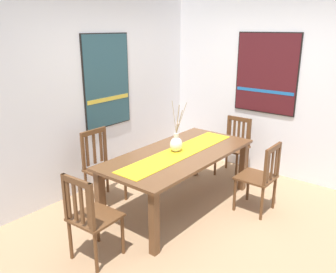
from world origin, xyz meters
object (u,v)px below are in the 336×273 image
(chair_1, at_px, (102,166))
(chair_0, at_px, (90,216))
(painting_on_side_wall, at_px, (266,74))
(centerpiece_vase, at_px, (176,143))
(dining_table, at_px, (179,160))
(chair_2, at_px, (234,145))
(painting_on_back_wall, at_px, (107,81))
(chair_3, at_px, (260,176))

(chair_1, bearing_deg, chair_0, -135.85)
(painting_on_side_wall, bearing_deg, centerpiece_vase, 168.97)
(dining_table, xyz_separation_m, chair_2, (1.38, -0.03, -0.17))
(chair_2, bearing_deg, chair_1, 153.78)
(centerpiece_vase, relative_size, chair_0, 0.68)
(chair_1, distance_m, chair_2, 2.07)
(dining_table, relative_size, centerpiece_vase, 3.27)
(centerpiece_vase, relative_size, chair_2, 0.71)
(painting_on_back_wall, height_order, painting_on_side_wall, painting_on_side_wall)
(chair_0, bearing_deg, painting_on_side_wall, -5.53)
(dining_table, height_order, centerpiece_vase, centerpiece_vase)
(chair_0, relative_size, chair_3, 1.03)
(centerpiece_vase, height_order, painting_on_side_wall, painting_on_side_wall)
(chair_1, xyz_separation_m, chair_3, (1.01, -1.73, -0.02))
(chair_3, bearing_deg, painting_on_back_wall, 102.68)
(chair_2, bearing_deg, chair_0, 179.15)
(chair_2, relative_size, chair_3, 0.99)
(chair_2, bearing_deg, painting_on_back_wall, 135.04)
(chair_1, height_order, painting_on_side_wall, painting_on_side_wall)
(chair_1, bearing_deg, centerpiece_vase, -59.70)
(chair_2, xyz_separation_m, painting_on_side_wall, (0.38, -0.26, 1.07))
(chair_0, relative_size, chair_2, 1.04)
(centerpiece_vase, bearing_deg, chair_2, -3.22)
(painting_on_back_wall, xyz_separation_m, painting_on_side_wall, (1.71, -1.60, 0.06))
(chair_1, xyz_separation_m, painting_on_side_wall, (2.24, -1.18, 1.06))
(painting_on_back_wall, distance_m, painting_on_side_wall, 2.34)
(chair_1, relative_size, painting_on_back_wall, 0.73)
(centerpiece_vase, xyz_separation_m, chair_1, (-0.49, 0.84, -0.36))
(chair_3, bearing_deg, chair_2, 43.86)
(chair_3, distance_m, painting_on_back_wall, 2.43)
(painting_on_side_wall, bearing_deg, chair_3, -155.70)
(centerpiece_vase, bearing_deg, painting_on_side_wall, -11.03)
(chair_1, distance_m, painting_on_back_wall, 1.20)
(centerpiece_vase, bearing_deg, chair_1, 120.30)
(dining_table, distance_m, painting_on_back_wall, 1.55)
(dining_table, xyz_separation_m, painting_on_back_wall, (0.04, 1.31, 0.84))
(chair_0, distance_m, chair_1, 1.26)
(chair_0, bearing_deg, chair_2, -0.85)
(chair_2, bearing_deg, painting_on_side_wall, -34.93)
(chair_0, xyz_separation_m, painting_on_side_wall, (3.14, -0.30, 1.06))
(painting_on_back_wall, bearing_deg, chair_0, -137.88)
(dining_table, distance_m, chair_0, 1.39)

